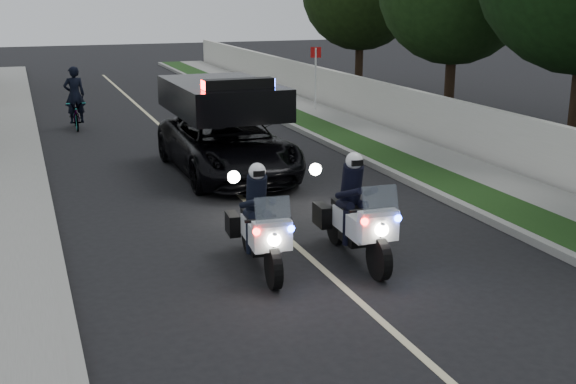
# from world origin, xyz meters

# --- Properties ---
(ground) EXTENTS (120.00, 120.00, 0.00)m
(ground) POSITION_xyz_m (0.00, 0.00, 0.00)
(ground) COLOR black
(ground) RESTS_ON ground
(curb_right) EXTENTS (0.20, 60.00, 0.15)m
(curb_right) POSITION_xyz_m (4.10, 10.00, 0.07)
(curb_right) COLOR gray
(curb_right) RESTS_ON ground
(grass_verge) EXTENTS (1.20, 60.00, 0.16)m
(grass_verge) POSITION_xyz_m (4.80, 10.00, 0.08)
(grass_verge) COLOR #193814
(grass_verge) RESTS_ON ground
(sidewalk_right) EXTENTS (1.40, 60.00, 0.16)m
(sidewalk_right) POSITION_xyz_m (6.10, 10.00, 0.08)
(sidewalk_right) COLOR gray
(sidewalk_right) RESTS_ON ground
(property_wall) EXTENTS (0.22, 60.00, 1.50)m
(property_wall) POSITION_xyz_m (7.10, 10.00, 0.75)
(property_wall) COLOR beige
(property_wall) RESTS_ON ground
(curb_left) EXTENTS (0.20, 60.00, 0.15)m
(curb_left) POSITION_xyz_m (-4.10, 10.00, 0.07)
(curb_left) COLOR gray
(curb_left) RESTS_ON ground
(lane_marking) EXTENTS (0.12, 50.00, 0.01)m
(lane_marking) POSITION_xyz_m (0.00, 10.00, 0.00)
(lane_marking) COLOR #BFB78C
(lane_marking) RESTS_ON ground
(police_moto_left) EXTENTS (0.90, 2.13, 1.77)m
(police_moto_left) POSITION_xyz_m (-0.95, 4.11, 0.00)
(police_moto_left) COLOR silver
(police_moto_left) RESTS_ON ground
(police_moto_right) EXTENTS (0.85, 2.22, 1.86)m
(police_moto_right) POSITION_xyz_m (0.70, 3.92, 0.00)
(police_moto_right) COLOR silver
(police_moto_right) RESTS_ON ground
(police_suv) EXTENTS (2.66, 5.58, 2.69)m
(police_suv) POSITION_xyz_m (0.29, 10.51, 0.00)
(police_suv) COLOR black
(police_suv) RESTS_ON ground
(bicycle) EXTENTS (0.66, 1.82, 0.95)m
(bicycle) POSITION_xyz_m (-2.74, 18.41, 0.00)
(bicycle) COLOR black
(bicycle) RESTS_ON ground
(cyclist) EXTENTS (0.73, 0.53, 1.89)m
(cyclist) POSITION_xyz_m (-2.74, 18.41, 0.00)
(cyclist) COLOR black
(cyclist) RESTS_ON ground
(sign_post) EXTENTS (0.51, 0.51, 2.57)m
(sign_post) POSITION_xyz_m (6.00, 18.56, 0.00)
(sign_post) COLOR red
(sign_post) RESTS_ON ground
(tree_right_c) EXTENTS (7.20, 7.20, 10.20)m
(tree_right_c) POSITION_xyz_m (10.20, 9.56, 0.00)
(tree_right_c) COLOR black
(tree_right_c) RESTS_ON ground
(tree_right_d) EXTENTS (5.76, 5.76, 9.03)m
(tree_right_d) POSITION_xyz_m (10.05, 15.77, 0.00)
(tree_right_d) COLOR #193612
(tree_right_d) RESTS_ON ground
(tree_right_e) EXTENTS (5.40, 5.40, 8.79)m
(tree_right_e) POSITION_xyz_m (10.20, 23.53, 0.00)
(tree_right_e) COLOR black
(tree_right_e) RESTS_ON ground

